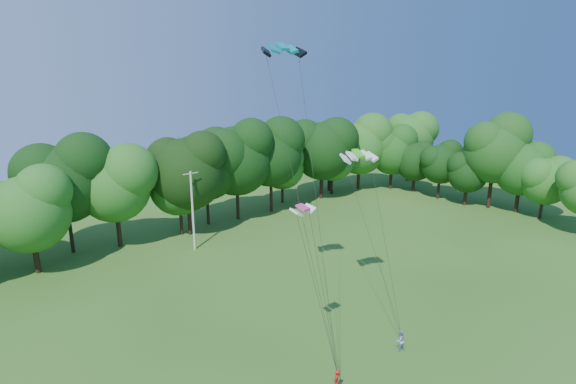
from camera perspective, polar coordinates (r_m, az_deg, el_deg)
utility_pole at (r=49.36m, az=-12.02°, el=-2.30°), size 1.76×0.22×8.80m
kite_flyer_left at (r=29.76m, az=6.20°, el=-22.84°), size 0.72×0.64×1.65m
kite_flyer_right at (r=34.10m, az=14.02°, el=-17.80°), size 0.88×0.76×1.57m
kite_teal at (r=31.39m, az=-0.69°, el=17.98°), size 3.16×2.16×0.60m
kite_green at (r=34.32m, az=8.94°, el=4.86°), size 2.99×2.00×0.54m
kite_pink at (r=26.51m, az=1.89°, el=-1.96°), size 1.64×0.90×0.28m
tree_back_center at (r=53.13m, az=-12.82°, el=3.39°), size 9.39×9.39×13.66m
tree_back_east at (r=72.16m, az=5.34°, el=5.58°), size 7.75×7.75×11.27m
tree_flank_east at (r=68.69m, az=24.80°, el=4.89°), size 9.24×9.24×13.44m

